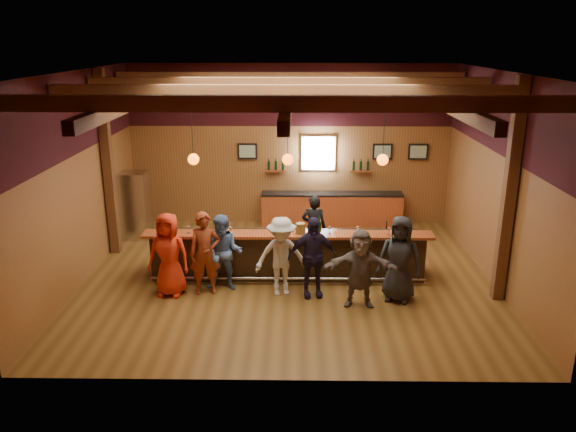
{
  "coord_description": "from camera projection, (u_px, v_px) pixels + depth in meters",
  "views": [
    {
      "loc": [
        0.18,
        -11.64,
        5.17
      ],
      "look_at": [
        0.0,
        0.3,
        1.35
      ],
      "focal_mm": 35.0,
      "sensor_mm": 36.0,
      "label": 1
    }
  ],
  "objects": [
    {
      "name": "customer_navy",
      "position": [
        312.0,
        257.0,
        11.5
      ],
      "size": [
        1.06,
        0.56,
        1.73
      ],
      "primitive_type": "imported",
      "rotation": [
        0.0,
        0.0,
        0.14
      ],
      "color": "#1F1831",
      "rests_on": "ground"
    },
    {
      "name": "bartender",
      "position": [
        314.0,
        228.0,
        13.39
      ],
      "size": [
        0.64,
        0.46,
        1.63
      ],
      "primitive_type": "imported",
      "rotation": [
        0.0,
        0.0,
        3.01
      ],
      "color": "black",
      "rests_on": "ground"
    },
    {
      "name": "window",
      "position": [
        318.0,
        153.0,
        15.79
      ],
      "size": [
        0.95,
        0.09,
        0.95
      ],
      "color": "silver",
      "rests_on": "room"
    },
    {
      "name": "glass_e",
      "position": [
        273.0,
        227.0,
        12.12
      ],
      "size": [
        0.09,
        0.09,
        0.2
      ],
      "color": "silver",
      "rests_on": "bar_counter"
    },
    {
      "name": "glass_b",
      "position": [
        188.0,
        228.0,
        12.13
      ],
      "size": [
        0.08,
        0.08,
        0.17
      ],
      "color": "silver",
      "rests_on": "bar_counter"
    },
    {
      "name": "back_bar_cabinet",
      "position": [
        332.0,
        209.0,
        16.05
      ],
      "size": [
        4.0,
        0.52,
        0.95
      ],
      "color": "maroon",
      "rests_on": "ground"
    },
    {
      "name": "bottle_b",
      "position": [
        319.0,
        227.0,
        12.17
      ],
      "size": [
        0.08,
        0.08,
        0.35
      ],
      "color": "black",
      "rests_on": "bar_counter"
    },
    {
      "name": "framed_pictures",
      "position": [
        349.0,
        152.0,
        15.75
      ],
      "size": [
        5.35,
        0.05,
        0.45
      ],
      "color": "black",
      "rests_on": "room"
    },
    {
      "name": "glass_d",
      "position": [
        230.0,
        229.0,
        12.02
      ],
      "size": [
        0.09,
        0.09,
        0.2
      ],
      "color": "silver",
      "rests_on": "bar_counter"
    },
    {
      "name": "bar_counter",
      "position": [
        289.0,
        253.0,
        12.65
      ],
      "size": [
        6.3,
        1.07,
        1.11
      ],
      "color": "black",
      "rests_on": "ground"
    },
    {
      "name": "ice_bucket",
      "position": [
        300.0,
        228.0,
        12.12
      ],
      "size": [
        0.21,
        0.21,
        0.23
      ],
      "primitive_type": "cylinder",
      "color": "brown",
      "rests_on": "bar_counter"
    },
    {
      "name": "customer_brown",
      "position": [
        360.0,
        268.0,
        11.1
      ],
      "size": [
        1.5,
        0.53,
        1.6
      ],
      "primitive_type": "imported",
      "rotation": [
        0.0,
        0.0,
        -0.04
      ],
      "color": "#5E524B",
      "rests_on": "ground"
    },
    {
      "name": "stainless_fridge",
      "position": [
        135.0,
        205.0,
        14.93
      ],
      "size": [
        0.7,
        0.7,
        1.8
      ],
      "primitive_type": "cube",
      "color": "silver",
      "rests_on": "ground"
    },
    {
      "name": "customer_dark",
      "position": [
        400.0,
        259.0,
        11.32
      ],
      "size": [
        1.01,
        0.82,
        1.8
      ],
      "primitive_type": "imported",
      "rotation": [
        0.0,
        0.0,
        -0.32
      ],
      "color": "black",
      "rests_on": "ground"
    },
    {
      "name": "room",
      "position": [
        288.0,
        135.0,
        11.74
      ],
      "size": [
        9.04,
        9.0,
        4.52
      ],
      "color": "brown",
      "rests_on": "ground"
    },
    {
      "name": "glass_a",
      "position": [
        164.0,
        226.0,
        12.21
      ],
      "size": [
        0.08,
        0.08,
        0.19
      ],
      "color": "silver",
      "rests_on": "bar_counter"
    },
    {
      "name": "glass_c",
      "position": [
        229.0,
        226.0,
        12.22
      ],
      "size": [
        0.09,
        0.09,
        0.2
      ],
      "color": "silver",
      "rests_on": "bar_counter"
    },
    {
      "name": "customer_orange",
      "position": [
        169.0,
        254.0,
        11.57
      ],
      "size": [
        0.94,
        0.69,
        1.78
      ],
      "primitive_type": "imported",
      "rotation": [
        0.0,
        0.0,
        -0.15
      ],
      "color": "red",
      "rests_on": "ground"
    },
    {
      "name": "glass_h",
      "position": [
        389.0,
        229.0,
        12.01
      ],
      "size": [
        0.08,
        0.08,
        0.18
      ],
      "color": "silver",
      "rests_on": "bar_counter"
    },
    {
      "name": "bottle_a",
      "position": [
        319.0,
        225.0,
        12.24
      ],
      "size": [
        0.08,
        0.08,
        0.35
      ],
      "color": "black",
      "rests_on": "bar_counter"
    },
    {
      "name": "glass_f",
      "position": [
        330.0,
        228.0,
        12.1
      ],
      "size": [
        0.08,
        0.08,
        0.18
      ],
      "color": "silver",
      "rests_on": "bar_counter"
    },
    {
      "name": "wine_shelves",
      "position": [
        318.0,
        169.0,
        15.85
      ],
      "size": [
        3.0,
        0.18,
        0.3
      ],
      "color": "maroon",
      "rests_on": "room"
    },
    {
      "name": "customer_white",
      "position": [
        281.0,
        256.0,
        11.58
      ],
      "size": [
        1.18,
        0.8,
        1.69
      ],
      "primitive_type": "imported",
      "rotation": [
        0.0,
        0.0,
        0.16
      ],
      "color": "silver",
      "rests_on": "ground"
    },
    {
      "name": "glass_g",
      "position": [
        357.0,
        228.0,
        12.09
      ],
      "size": [
        0.08,
        0.08,
        0.17
      ],
      "color": "silver",
      "rests_on": "bar_counter"
    },
    {
      "name": "pendant_lights",
      "position": [
        288.0,
        159.0,
        11.84
      ],
      "size": [
        4.24,
        0.24,
        1.37
      ],
      "color": "black",
      "rests_on": "room"
    },
    {
      "name": "customer_redvest",
      "position": [
        205.0,
        253.0,
        11.63
      ],
      "size": [
        0.71,
        0.53,
        1.77
      ],
      "primitive_type": "imported",
      "rotation": [
        0.0,
        0.0,
        0.18
      ],
      "color": "maroon",
      "rests_on": "ground"
    },
    {
      "name": "customer_denim",
      "position": [
        224.0,
        253.0,
        11.81
      ],
      "size": [
        0.86,
        0.69,
        1.66
      ],
      "primitive_type": "imported",
      "rotation": [
        0.0,
        0.0,
        -0.08
      ],
      "color": "#5271A5",
      "rests_on": "ground"
    }
  ]
}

